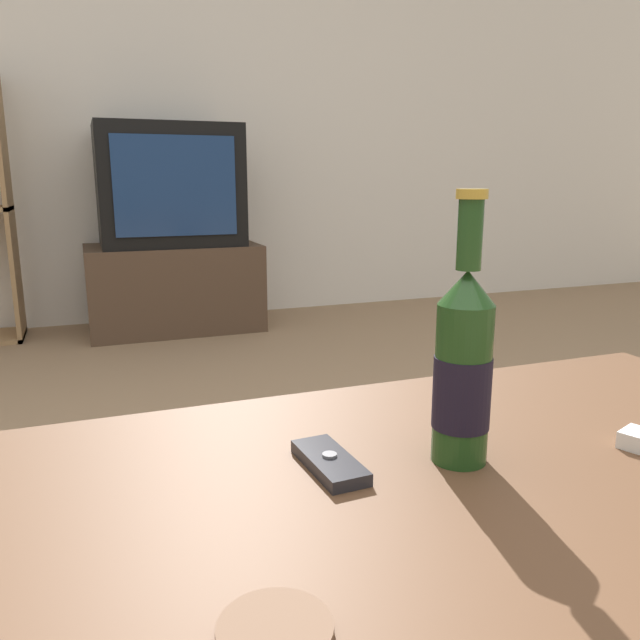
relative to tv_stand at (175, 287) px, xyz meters
The scene contains 7 objects.
back_wall 1.14m from the tv_stand, 113.56° to the left, with size 8.00×0.05×2.60m.
coffee_table 2.73m from the tv_stand, 92.82° to the right, with size 1.23×0.77×0.44m.
tv_stand is the anchor object (origin of this frame).
television 0.50m from the tv_stand, 90.00° to the right, with size 0.67×0.44×0.57m.
beer_bottle 2.63m from the tv_stand, 90.93° to the right, with size 0.06×0.06×0.30m.
cell_phone 2.59m from the tv_stand, 94.09° to the right, with size 0.05×0.11×0.02m.
coaster 2.82m from the tv_stand, 96.37° to the right, with size 0.08×0.08×0.01m.
Camera 1 is at (-0.28, -0.43, 0.75)m, focal length 35.00 mm.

